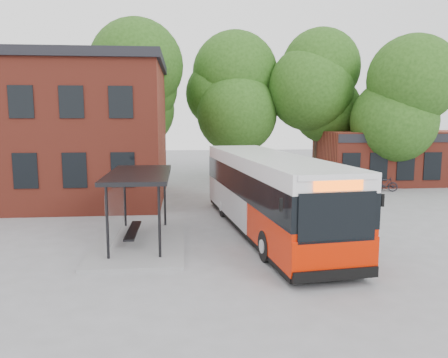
{
  "coord_description": "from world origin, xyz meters",
  "views": [
    {
      "loc": [
        -2.74,
        -18.47,
        5.02
      ],
      "look_at": [
        -0.72,
        2.96,
        2.0
      ],
      "focal_mm": 35.0,
      "sensor_mm": 36.0,
      "label": 1
    }
  ],
  "objects": [
    {
      "name": "station_building",
      "position": [
        -13.0,
        9.0,
        4.25
      ],
      "size": [
        18.4,
        10.4,
        8.5
      ],
      "primitive_type": null,
      "color": "maroon",
      "rests_on": "ground"
    },
    {
      "name": "bike_rail",
      "position": [
        9.28,
        10.0,
        0.19
      ],
      "size": [
        5.2,
        0.1,
        0.38
      ],
      "primitive_type": null,
      "color": "black",
      "rests_on": "ground"
    },
    {
      "name": "bicycle_7",
      "position": [
        11.05,
        9.98,
        0.51
      ],
      "size": [
        1.76,
        0.96,
        1.02
      ],
      "primitive_type": "imported",
      "rotation": [
        0.0,
        0.0,
        1.27
      ],
      "color": "black",
      "rests_on": "ground"
    },
    {
      "name": "bicycle_3",
      "position": [
        8.28,
        10.04,
        0.5
      ],
      "size": [
        1.72,
        0.82,
        1.0
      ],
      "primitive_type": "imported",
      "rotation": [
        0.0,
        0.0,
        1.35
      ],
      "color": "#3F090F",
      "rests_on": "ground"
    },
    {
      "name": "bicycle_0",
      "position": [
        6.63,
        10.17,
        0.48
      ],
      "size": [
        1.93,
        1.27,
        0.96
      ],
      "primitive_type": "imported",
      "rotation": [
        0.0,
        0.0,
        1.19
      ],
      "color": "black",
      "rests_on": "ground"
    },
    {
      "name": "bicycle_5",
      "position": [
        10.2,
        10.2,
        0.56
      ],
      "size": [
        1.92,
        1.13,
        1.11
      ],
      "primitive_type": "imported",
      "rotation": [
        0.0,
        0.0,
        1.92
      ],
      "color": "black",
      "rests_on": "ground"
    },
    {
      "name": "city_bus",
      "position": [
        0.93,
        0.16,
        1.71
      ],
      "size": [
        4.42,
        13.73,
        3.43
      ],
      "primitive_type": null,
      "rotation": [
        0.0,
        0.0,
        0.12
      ],
      "color": "red",
      "rests_on": "ground"
    },
    {
      "name": "tree_0",
      "position": [
        -6.0,
        16.0,
        5.5
      ],
      "size": [
        7.92,
        7.92,
        11.0
      ],
      "primitive_type": null,
      "color": "#1F4512",
      "rests_on": "ground"
    },
    {
      "name": "bus_shelter",
      "position": [
        -4.5,
        -1.0,
        1.45
      ],
      "size": [
        3.6,
        7.0,
        2.9
      ],
      "primitive_type": null,
      "color": "black",
      "rests_on": "ground"
    },
    {
      "name": "tree_3",
      "position": [
        13.0,
        12.0,
        4.64
      ],
      "size": [
        7.04,
        7.04,
        9.28
      ],
      "primitive_type": null,
      "color": "#1F4512",
      "rests_on": "ground"
    },
    {
      "name": "bicycle_2",
      "position": [
        8.02,
        9.24,
        0.4
      ],
      "size": [
        1.57,
        0.69,
        0.8
      ],
      "primitive_type": "imported",
      "rotation": [
        0.0,
        0.0,
        1.47
      ],
      "color": "black",
      "rests_on": "ground"
    },
    {
      "name": "bicycle_4",
      "position": [
        8.82,
        9.36,
        0.41
      ],
      "size": [
        1.64,
        0.91,
        0.82
      ],
      "primitive_type": "imported",
      "rotation": [
        0.0,
        0.0,
        1.82
      ],
      "color": "black",
      "rests_on": "ground"
    },
    {
      "name": "tree_1",
      "position": [
        1.0,
        17.0,
        5.2
      ],
      "size": [
        7.92,
        7.92,
        10.4
      ],
      "primitive_type": null,
      "color": "#1F4512",
      "rests_on": "ground"
    },
    {
      "name": "shop_row",
      "position": [
        15.0,
        14.0,
        2.0
      ],
      "size": [
        14.0,
        6.2,
        4.0
      ],
      "primitive_type": null,
      "color": "maroon",
      "rests_on": "ground"
    },
    {
      "name": "bicycle_6",
      "position": [
        10.13,
        9.92,
        0.43
      ],
      "size": [
        1.67,
        0.66,
        0.86
      ],
      "primitive_type": "imported",
      "rotation": [
        0.0,
        0.0,
        1.62
      ],
      "color": "#242429",
      "rests_on": "ground"
    },
    {
      "name": "tree_2",
      "position": [
        8.0,
        16.0,
        5.5
      ],
      "size": [
        7.92,
        7.92,
        11.0
      ],
      "primitive_type": null,
      "color": "#1F4512",
      "rests_on": "ground"
    },
    {
      "name": "ground",
      "position": [
        0.0,
        0.0,
        0.0
      ],
      "size": [
        100.0,
        100.0,
        0.0
      ],
      "primitive_type": "plane",
      "color": "gray"
    },
    {
      "name": "bicycle_1",
      "position": [
        6.86,
        9.6,
        0.56
      ],
      "size": [
        1.92,
        0.82,
        1.12
      ],
      "primitive_type": "imported",
      "rotation": [
        0.0,
        0.0,
        1.41
      ],
      "color": "black",
      "rests_on": "ground"
    }
  ]
}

